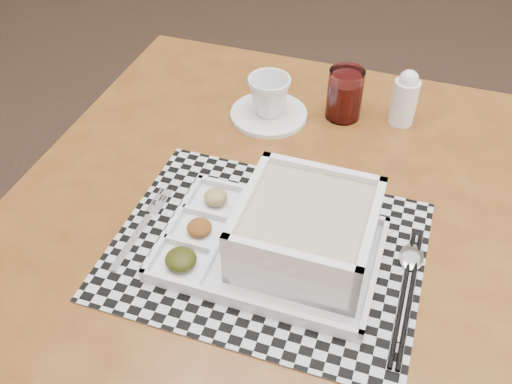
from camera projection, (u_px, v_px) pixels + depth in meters
floor at (375, 189)px, 1.97m from camera, size 5.00×5.00×0.00m
dining_table at (288, 233)px, 0.99m from camera, size 0.92×0.92×0.69m
placemat at (267, 249)px, 0.86m from camera, size 0.46×0.36×0.00m
serving_tray at (296, 236)px, 0.83m from camera, size 0.32×0.22×0.10m
fork at (143, 225)px, 0.89m from camera, size 0.02×0.19×0.00m
spoon at (410, 264)px, 0.84m from camera, size 0.04×0.18×0.01m
chopsticks at (407, 296)px, 0.79m from camera, size 0.02×0.24×0.01m
saucer at (269, 114)px, 1.11m from camera, size 0.15×0.15×0.01m
cup at (269, 96)px, 1.08m from camera, size 0.11×0.11×0.08m
juice_glass at (345, 96)px, 1.09m from camera, size 0.07×0.07×0.10m
creamer_bottle at (405, 98)px, 1.07m from camera, size 0.05×0.05×0.11m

